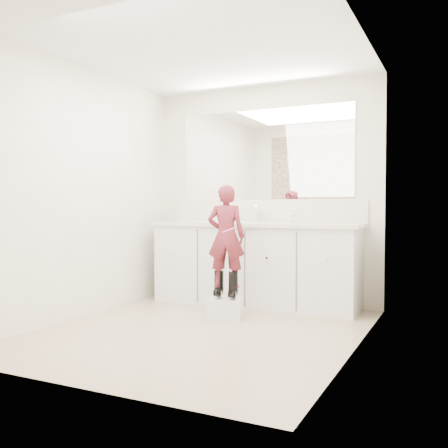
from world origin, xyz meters
The scene contains 19 objects.
floor centered at (0.00, 0.00, 0.00)m, with size 3.00×3.00×0.00m, color #826F55.
ceiling centered at (0.00, 0.00, 2.40)m, with size 3.00×3.00×0.00m, color white.
wall_back centered at (0.00, 1.50, 1.20)m, with size 2.60×2.60×0.00m, color beige.
wall_front centered at (0.00, -1.50, 1.20)m, with size 2.60×2.60×0.00m, color beige.
wall_left centered at (-1.30, 0.00, 1.20)m, with size 3.00×3.00×0.00m, color beige.
wall_right centered at (1.30, 0.00, 1.20)m, with size 3.00×3.00×0.00m, color beige.
vanity_cabinet centered at (0.00, 1.23, 0.42)m, with size 2.20×0.55×0.85m, color silver.
countertop centered at (0.00, 1.21, 0.87)m, with size 2.28×0.58×0.04m, color beige.
backsplash centered at (0.00, 1.49, 1.02)m, with size 2.28×0.03×0.25m, color beige.
mirror centered at (0.00, 1.49, 1.64)m, with size 2.00×0.02×1.00m, color white.
dot_panel centered at (0.00, -1.49, 1.65)m, with size 2.00×0.01×1.20m, color #472819.
faucet centered at (0.00, 1.38, 0.94)m, with size 0.08×0.08×0.10m, color silver.
cup centered at (0.37, 1.27, 0.94)m, with size 0.11×0.11×0.10m, color #EFE8BF.
soap_bottle centered at (-0.25, 1.23, 0.99)m, with size 0.09×0.10×0.21m, color white.
step_stool centered at (-0.01, 0.50, 0.10)m, with size 0.31×0.26×0.20m, color silver.
boot_left centered at (-0.08, 0.52, 0.32)m, with size 0.09×0.17×0.26m, color black, non-canonical shape.
boot_right centered at (0.07, 0.52, 0.32)m, with size 0.09×0.17×0.26m, color black, non-canonical shape.
toddler centered at (-0.01, 0.52, 0.78)m, with size 0.35×0.23×0.97m, color #A43244.
toothbrush centered at (0.06, 0.44, 0.85)m, with size 0.01×0.01×0.14m, color pink.
Camera 1 is at (2.01, -3.73, 1.06)m, focal length 40.00 mm.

